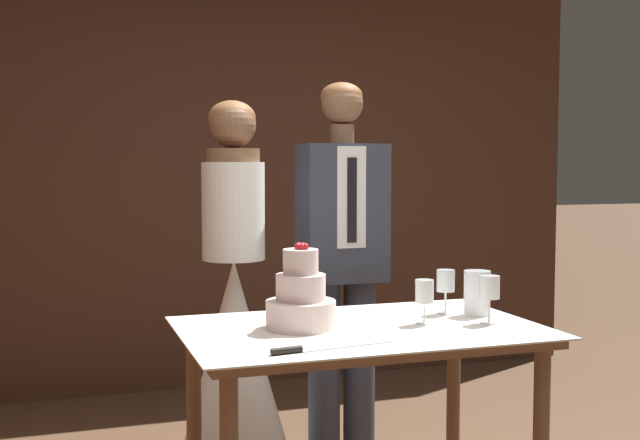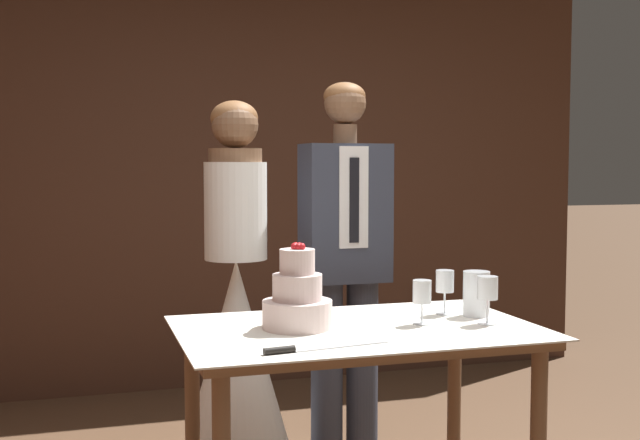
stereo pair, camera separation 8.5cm
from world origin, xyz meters
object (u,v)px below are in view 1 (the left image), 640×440
cake_knife (310,349)px  wine_glass_near (424,293)px  wine_glass_far (489,290)px  cake_table (360,356)px  wine_glass_middle (446,283)px  hurricane_candle (477,294)px  bride (234,337)px  tiered_cake (301,299)px  groom (342,254)px

cake_knife → wine_glass_near: size_ratio=2.63×
wine_glass_near → wine_glass_far: size_ratio=0.93×
wine_glass_near → cake_table: bearing=173.8°
cake_table → wine_glass_middle: bearing=17.3°
hurricane_candle → bride: bearing=132.2°
cake_knife → wine_glass_middle: size_ratio=2.48×
cake_table → wine_glass_middle: wine_glass_middle is taller
hurricane_candle → cake_table: bearing=-173.0°
wine_glass_middle → tiered_cake: bearing=-172.3°
cake_table → groom: groom is taller
cake_table → wine_glass_near: (0.24, -0.03, 0.22)m
wine_glass_middle → wine_glass_near: bearing=-137.2°
cake_table → wine_glass_near: 0.32m
bride → groom: size_ratio=0.95×
tiered_cake → bride: bride is taller
bride → groom: (0.51, -0.00, 0.36)m
tiered_cake → hurricane_candle: 0.71m
wine_glass_middle → hurricane_candle: (0.10, -0.06, -0.04)m
hurricane_candle → cake_knife: bearing=-155.6°
tiered_cake → cake_knife: (-0.07, -0.33, -0.09)m
cake_knife → wine_glass_near: bearing=19.3°
tiered_cake → wine_glass_middle: tiered_cake is taller
cake_knife → cake_table: bearing=38.3°
cake_table → tiered_cake: bearing=168.4°
hurricane_candle → wine_glass_far: bearing=-103.3°
hurricane_candle → groom: bearing=106.2°
wine_glass_far → hurricane_candle: wine_glass_far is taller
wine_glass_near → hurricane_candle: 0.28m
wine_glass_far → hurricane_candle: (0.04, 0.15, -0.04)m
tiered_cake → wine_glass_far: 0.68m
cake_table → groom: 0.96m
wine_glass_far → bride: bride is taller
wine_glass_middle → bride: size_ratio=0.10×
tiered_cake → wine_glass_far: (0.67, -0.13, 0.02)m
cake_knife → wine_glass_far: size_ratio=2.44×
cake_knife → groom: groom is taller
cake_table → cake_knife: (-0.28, -0.29, 0.11)m
wine_glass_middle → groom: groom is taller
wine_glass_middle → wine_glass_far: bearing=-73.0°
tiered_cake → wine_glass_middle: (0.60, 0.08, 0.02)m
hurricane_candle → groom: size_ratio=0.10×
wine_glass_near → groom: size_ratio=0.09×
wine_glass_far → wine_glass_near: bearing=164.6°
cake_knife → groom: bearing=57.6°
tiered_cake → cake_knife: bearing=-102.4°
cake_table → wine_glass_middle: size_ratio=7.40×
wine_glass_middle → hurricane_candle: same height
tiered_cake → wine_glass_near: bearing=-8.7°
wine_glass_middle → bride: 1.06m
tiered_cake → wine_glass_near: 0.45m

